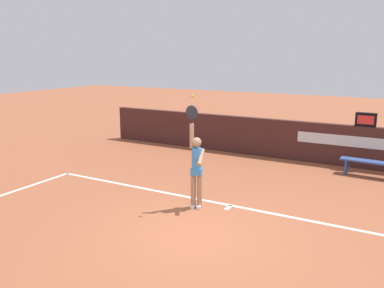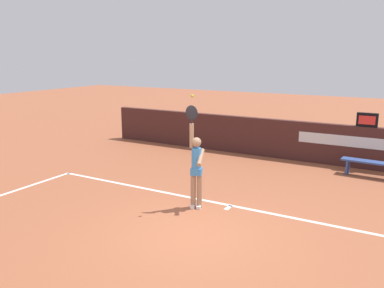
{
  "view_description": "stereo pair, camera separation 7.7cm",
  "coord_description": "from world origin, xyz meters",
  "views": [
    {
      "loc": [
        3.63,
        -6.63,
        3.55
      ],
      "look_at": [
        -0.96,
        1.57,
        1.45
      ],
      "focal_mm": 37.61,
      "sensor_mm": 36.0,
      "label": 1
    },
    {
      "loc": [
        3.7,
        -6.59,
        3.55
      ],
      "look_at": [
        -0.96,
        1.57,
        1.45
      ],
      "focal_mm": 37.61,
      "sensor_mm": 36.0,
      "label": 2
    }
  ],
  "objects": [
    {
      "name": "back_wall",
      "position": [
        0.0,
        6.83,
        0.68
      ],
      "size": [
        14.77,
        0.24,
        1.35
      ],
      "color": "#41201D",
      "rests_on": "ground"
    },
    {
      "name": "speed_display",
      "position": [
        2.31,
        6.83,
        1.57
      ],
      "size": [
        0.62,
        0.14,
        0.43
      ],
      "color": "black",
      "rests_on": "back_wall"
    },
    {
      "name": "tennis_player",
      "position": [
        -0.68,
        1.27,
        1.01
      ],
      "size": [
        0.51,
        0.5,
        2.45
      ],
      "color": "#A57C5E",
      "rests_on": "ground"
    },
    {
      "name": "ground_plane",
      "position": [
        0.0,
        0.0,
        0.0
      ],
      "size": [
        60.0,
        60.0,
        0.0
      ],
      "primitive_type": "plane",
      "color": "#9D5436"
    },
    {
      "name": "court_lines",
      "position": [
        0.0,
        -0.8,
        0.0
      ],
      "size": [
        11.02,
        5.29,
        0.0
      ],
      "color": "white",
      "rests_on": "ground"
    },
    {
      "name": "tennis_ball",
      "position": [
        -0.7,
        1.12,
        2.66
      ],
      "size": [
        0.07,
        0.07,
        0.07
      ],
      "color": "#C8E52F"
    },
    {
      "name": "courtside_bench_near",
      "position": [
        2.58,
        5.94,
        0.37
      ],
      "size": [
        1.6,
        0.46,
        0.48
      ],
      "color": "#2F498C",
      "rests_on": "ground"
    }
  ]
}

